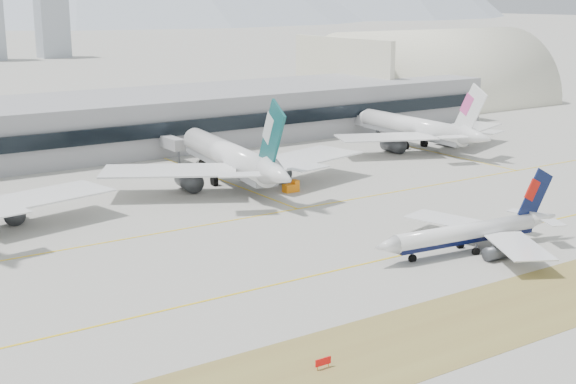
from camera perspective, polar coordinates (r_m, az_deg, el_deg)
ground at (r=132.61m, az=1.55°, el=-5.14°), size 3000.00×3000.00×0.00m
taxiing_airliner at (r=141.87m, az=12.94°, el=-2.85°), size 39.88×34.48×13.40m
widebody_cathay at (r=186.60m, az=-4.05°, el=2.37°), size 64.34×63.49×23.14m
widebody_china_air at (r=234.35m, az=9.21°, el=4.43°), size 58.89×57.49×20.99m
terminal at (r=231.63m, az=-15.15°, el=4.50°), size 280.00×43.10×15.00m
hangar at (r=331.30m, az=9.94°, el=6.16°), size 91.00×60.00×60.00m
hold_sign_left at (r=97.00m, az=2.52°, el=-11.97°), size 2.20×0.15×1.35m
gse_c at (r=180.34m, az=0.25°, el=0.34°), size 3.55×2.00×2.60m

